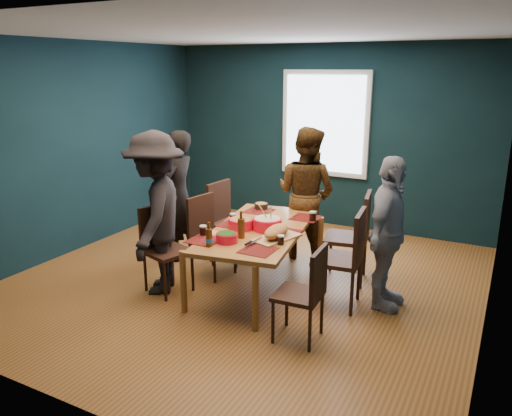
{
  "coord_description": "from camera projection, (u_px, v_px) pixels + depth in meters",
  "views": [
    {
      "loc": [
        2.56,
        -4.62,
        2.37
      ],
      "look_at": [
        0.2,
        -0.13,
        0.93
      ],
      "focal_mm": 35.0,
      "sensor_mm": 36.0,
      "label": 1
    }
  ],
  "objects": [
    {
      "name": "dining_table",
      "position": [
        259.0,
        234.0,
        5.37
      ],
      "size": [
        1.19,
        1.95,
        0.69
      ],
      "rotation": [
        0.0,
        0.0,
        0.16
      ],
      "color": "#A16530",
      "rests_on": "floor"
    },
    {
      "name": "bowl_herbs",
      "position": [
        227.0,
        237.0,
        4.92
      ],
      "size": [
        0.22,
        0.22,
        0.09
      ],
      "color": "red",
      "rests_on": "dining_table"
    },
    {
      "name": "chair_right_near",
      "position": [
        308.0,
        288.0,
        4.34
      ],
      "size": [
        0.42,
        0.42,
        0.88
      ],
      "rotation": [
        0.0,
        0.0,
        0.06
      ],
      "color": "black",
      "rests_on": "floor"
    },
    {
      "name": "room",
      "position": [
        256.0,
        159.0,
        5.58
      ],
      "size": [
        5.01,
        5.01,
        2.71
      ],
      "color": "#9C612D",
      "rests_on": "ground"
    },
    {
      "name": "napkin_b",
      "position": [
        213.0,
        232.0,
        5.22
      ],
      "size": [
        0.15,
        0.15,
        0.0
      ],
      "primitive_type": "cube",
      "rotation": [
        0.0,
        0.0,
        -0.26
      ],
      "color": "#E0665E",
      "rests_on": "dining_table"
    },
    {
      "name": "napkin_c",
      "position": [
        261.0,
        253.0,
        4.64
      ],
      "size": [
        0.13,
        0.13,
        0.0
      ],
      "primitive_type": "cube",
      "rotation": [
        0.0,
        0.0,
        -0.01
      ],
      "color": "#E0665E",
      "rests_on": "dining_table"
    },
    {
      "name": "beer_bottle_b",
      "position": [
        241.0,
        227.0,
        5.03
      ],
      "size": [
        0.07,
        0.07,
        0.28
      ],
      "color": "#4B2A0D",
      "rests_on": "dining_table"
    },
    {
      "name": "person_near_left",
      "position": [
        156.0,
        213.0,
        5.27
      ],
      "size": [
        1.06,
        1.29,
        1.74
      ],
      "primitive_type": "imported",
      "rotation": [
        0.0,
        0.0,
        5.14
      ],
      "color": "black",
      "rests_on": "floor"
    },
    {
      "name": "chair_right_mid",
      "position": [
        347.0,
        252.0,
        4.97
      ],
      "size": [
        0.51,
        0.51,
        1.02
      ],
      "rotation": [
        0.0,
        0.0,
        0.12
      ],
      "color": "black",
      "rests_on": "floor"
    },
    {
      "name": "chair_left_far",
      "position": [
        226.0,
        215.0,
        6.24
      ],
      "size": [
        0.49,
        0.49,
        0.99
      ],
      "rotation": [
        0.0,
        0.0,
        -0.1
      ],
      "color": "black",
      "rests_on": "floor"
    },
    {
      "name": "person_back",
      "position": [
        306.0,
        194.0,
        6.24
      ],
      "size": [
        0.91,
        0.76,
        1.67
      ],
      "primitive_type": "imported",
      "rotation": [
        0.0,
        0.0,
        2.97
      ],
      "color": "black",
      "rests_on": "floor"
    },
    {
      "name": "person_right",
      "position": [
        388.0,
        234.0,
        4.91
      ],
      "size": [
        0.4,
        0.92,
        1.56
      ],
      "primitive_type": "imported",
      "rotation": [
        0.0,
        0.0,
        1.55
      ],
      "color": "white",
      "rests_on": "floor"
    },
    {
      "name": "chair_left_mid",
      "position": [
        207.0,
        229.0,
        5.82
      ],
      "size": [
        0.49,
        0.49,
        0.93
      ],
      "rotation": [
        0.0,
        0.0,
        -0.18
      ],
      "color": "black",
      "rests_on": "floor"
    },
    {
      "name": "bowl_salad",
      "position": [
        241.0,
        223.0,
        5.33
      ],
      "size": [
        0.27,
        0.27,
        0.11
      ],
      "color": "red",
      "rests_on": "dining_table"
    },
    {
      "name": "cutting_board",
      "position": [
        276.0,
        233.0,
        5.01
      ],
      "size": [
        0.4,
        0.66,
        0.14
      ],
      "rotation": [
        0.0,
        0.0,
        -0.3
      ],
      "color": "tan",
      "rests_on": "dining_table"
    },
    {
      "name": "cola_glass_d",
      "position": [
        233.0,
        217.0,
        5.55
      ],
      "size": [
        0.07,
        0.07,
        0.1
      ],
      "color": "black",
      "rests_on": "dining_table"
    },
    {
      "name": "chair_right_far",
      "position": [
        356.0,
        230.0,
        5.58
      ],
      "size": [
        0.54,
        0.54,
        1.03
      ],
      "rotation": [
        0.0,
        0.0,
        0.19
      ],
      "color": "black",
      "rests_on": "floor"
    },
    {
      "name": "chair_left_near",
      "position": [
        163.0,
        242.0,
        5.39
      ],
      "size": [
        0.53,
        0.53,
        0.94
      ],
      "rotation": [
        0.0,
        0.0,
        -0.29
      ],
      "color": "black",
      "rests_on": "floor"
    },
    {
      "name": "napkin_a",
      "position": [
        293.0,
        232.0,
        5.24
      ],
      "size": [
        0.19,
        0.19,
        0.0
      ],
      "primitive_type": "cube",
      "rotation": [
        0.0,
        0.0,
        0.34
      ],
      "color": "#E0665E",
      "rests_on": "dining_table"
    },
    {
      "name": "beer_bottle_a",
      "position": [
        209.0,
        238.0,
        4.8
      ],
      "size": [
        0.07,
        0.07,
        0.24
      ],
      "color": "#4B2A0D",
      "rests_on": "dining_table"
    },
    {
      "name": "bowl_dumpling",
      "position": [
        267.0,
        223.0,
        5.3
      ],
      "size": [
        0.31,
        0.31,
        0.29
      ],
      "color": "red",
      "rests_on": "dining_table"
    },
    {
      "name": "small_bowl",
      "position": [
        261.0,
        206.0,
        6.09
      ],
      "size": [
        0.17,
        0.17,
        0.07
      ],
      "color": "black",
      "rests_on": "dining_table"
    },
    {
      "name": "cola_glass_a",
      "position": [
        203.0,
        230.0,
        5.12
      ],
      "size": [
        0.07,
        0.07,
        0.1
      ],
      "color": "black",
      "rests_on": "dining_table"
    },
    {
      "name": "cola_glass_b",
      "position": [
        281.0,
        239.0,
        4.86
      ],
      "size": [
        0.07,
        0.07,
        0.09
      ],
      "color": "black",
      "rests_on": "dining_table"
    },
    {
      "name": "cola_glass_c",
      "position": [
        313.0,
        216.0,
        5.59
      ],
      "size": [
        0.08,
        0.08,
        0.11
      ],
      "color": "black",
      "rests_on": "dining_table"
    },
    {
      "name": "person_far_left",
      "position": [
        178.0,
        196.0,
        6.2
      ],
      "size": [
        0.43,
        0.62,
        1.63
      ],
      "primitive_type": "imported",
      "rotation": [
        0.0,
        0.0,
        4.78
      ],
      "color": "black",
      "rests_on": "floor"
    }
  ]
}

